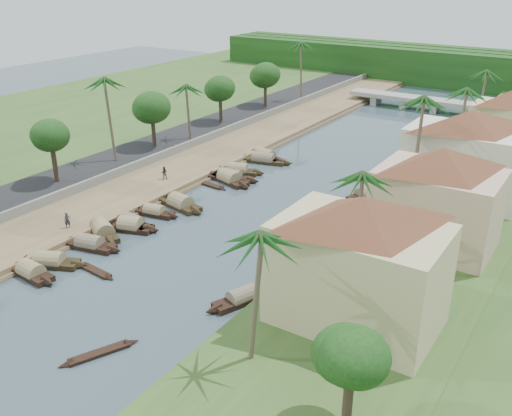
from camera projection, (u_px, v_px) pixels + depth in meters
The scene contains 46 objects.
ground at pixel (180, 259), 55.03m from camera, with size 220.00×220.00×0.00m, color #374853.
left_bank at pixel (184, 167), 78.26m from camera, with size 10.00×180.00×0.80m, color brown.
right_bank at pixel (438, 225), 60.71m from camera, with size 16.00×180.00×1.20m, color #2D5020.
road at pixel (138, 155), 82.39m from camera, with size 8.00×180.00×1.40m, color black.
retaining_wall at pixel (160, 156), 79.98m from camera, with size 0.40×180.00×1.10m, color slate.
far_left_fill at pixel (22, 128), 95.62m from camera, with size 45.00×220.00×1.35m, color #2D5020.
treeline at pixel (461, 68), 130.46m from camera, with size 120.00×14.00×8.00m.
bridge at pixel (421, 101), 109.80m from camera, with size 28.00×4.00×2.40m.
building_near at pixel (359, 260), 41.48m from camera, with size 14.85×14.85×10.20m.
building_mid at pixel (437, 197), 53.40m from camera, with size 14.11×14.11×9.70m.
building_far at pixel (466, 154), 64.58m from camera, with size 15.59×15.59×10.20m.
building_distant at pixel (510, 121), 79.68m from camera, with size 12.62×12.62×9.20m.
sampan_1 at pixel (31, 272), 51.79m from camera, with size 6.93×2.11×2.06m.
sampan_2 at pixel (50, 262), 53.65m from camera, with size 7.73×4.65×2.07m.
sampan_3 at pixel (90, 244), 56.92m from camera, with size 7.69×3.11×2.05m.
sampan_4 at pixel (102, 231), 59.77m from camera, with size 8.15×5.29×2.32m.
sampan_5 at pixel (130, 226), 60.80m from camera, with size 7.05×3.69×2.20m.
sampan_6 at pixel (132, 223), 61.56m from camera, with size 6.82×2.04×2.04m.
sampan_7 at pixel (154, 212), 64.32m from camera, with size 6.64×2.44×1.80m.
sampan_8 at pixel (181, 204), 66.42m from camera, with size 7.99×3.40×2.39m.
sampan_9 at pixel (230, 177), 74.71m from camera, with size 8.70×3.37×2.17m.
sampan_10 at pixel (237, 171), 77.05m from camera, with size 7.94×4.14×2.17m.
sampan_11 at pixel (229, 179), 74.04m from camera, with size 8.47×4.15×2.36m.
sampan_12 at pixel (263, 160), 81.26m from camera, with size 9.13×3.57×2.15m.
sampan_13 at pixel (265, 156), 82.65m from camera, with size 8.45×3.70×2.26m.
sampan_14 at pixel (243, 298), 47.90m from camera, with size 4.11×7.56×1.89m.
sampan_15 at pixel (319, 238), 58.19m from camera, with size 2.70×6.54×1.79m.
sampan_16 at pixel (366, 194), 69.34m from camera, with size 3.70×7.83×1.93m.
canoe_0 at pixel (99, 353), 41.58m from camera, with size 3.34×5.92×0.81m.
canoe_1 at pixel (96, 271), 52.61m from camera, with size 5.21×1.28×0.83m.
canoe_2 at pixel (208, 185), 73.10m from camera, with size 6.30×1.57×0.91m.
palm_0 at pixel (253, 236), 35.61m from camera, with size 3.20×3.20×11.18m.
palm_1 at pixel (361, 177), 46.52m from camera, with size 3.20×3.20×10.80m.
palm_2 at pixel (422, 101), 59.68m from camera, with size 3.20×3.20×13.64m.
palm_3 at pixel (464, 92), 70.24m from camera, with size 3.20×3.20×12.27m.
palm_5 at pixel (107, 81), 73.76m from camera, with size 3.20×3.20×12.57m.
palm_6 at pixel (188, 87), 84.49m from camera, with size 3.20×3.20×9.58m.
palm_7 at pixel (485, 73), 87.55m from camera, with size 3.20×3.20×11.27m.
palm_8 at pixel (302, 45), 107.76m from camera, with size 3.20×3.20×12.38m.
tree_2 at pixel (51, 136), 68.23m from camera, with size 4.56×4.56×7.74m.
tree_3 at pixel (152, 108), 81.92m from camera, with size 5.42×5.42×7.93m.
tree_4 at pixel (220, 89), 94.74m from camera, with size 4.92×4.92×7.60m.
tree_5 at pixel (265, 76), 105.66m from camera, with size 5.36×5.36×7.83m.
tree_7 at pixel (351, 357), 31.73m from camera, with size 4.03×4.03×6.71m.
person_near at pixel (67, 220), 59.31m from camera, with size 0.61×0.40×1.67m, color #26252D.
person_far at pixel (164, 173), 72.70m from camera, with size 0.81×0.63×1.67m, color #393627.
Camera 1 is at (32.58, -36.74, 26.37)m, focal length 40.00 mm.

